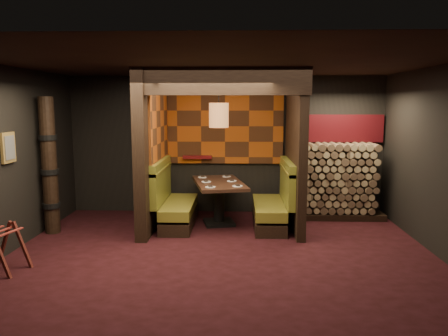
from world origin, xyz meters
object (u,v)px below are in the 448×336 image
(dining_table, at_px, (219,194))
(pendant_lamp, at_px, (219,115))
(luggage_rack, at_px, (2,246))
(totem_column, at_px, (49,167))
(booth_bench_left, at_px, (174,204))
(booth_bench_right, at_px, (274,205))
(firewood_stack, at_px, (340,181))

(dining_table, xyz_separation_m, pendant_lamp, (0.00, -0.05, 1.48))
(dining_table, xyz_separation_m, luggage_rack, (-2.86, -2.45, -0.24))
(pendant_lamp, bearing_deg, luggage_rack, -140.00)
(luggage_rack, xyz_separation_m, totem_column, (-0.08, 1.80, 0.84))
(booth_bench_left, xyz_separation_m, pendant_lamp, (0.85, 0.05, 1.67))
(booth_bench_left, bearing_deg, dining_table, 6.92)
(dining_table, bearing_deg, booth_bench_right, -5.67)
(dining_table, bearing_deg, pendant_lamp, -90.00)
(booth_bench_left, distance_m, dining_table, 0.88)
(luggage_rack, bearing_deg, dining_table, 40.58)
(booth_bench_left, bearing_deg, firewood_stack, 12.17)
(dining_table, relative_size, totem_column, 0.71)
(booth_bench_left, bearing_deg, luggage_rack, -130.56)
(booth_bench_right, bearing_deg, luggage_rack, -148.98)
(booth_bench_right, xyz_separation_m, firewood_stack, (1.35, 0.70, 0.35))
(booth_bench_right, xyz_separation_m, pendant_lamp, (-1.04, 0.05, 1.67))
(dining_table, relative_size, luggage_rack, 2.35)
(booth_bench_right, distance_m, firewood_stack, 1.56)
(pendant_lamp, relative_size, firewood_stack, 0.58)
(dining_table, xyz_separation_m, totem_column, (-2.94, -0.65, 0.60))
(pendant_lamp, xyz_separation_m, totem_column, (-2.94, -0.60, -0.88))
(pendant_lamp, bearing_deg, booth_bench_right, -2.94)
(luggage_rack, bearing_deg, totem_column, 92.55)
(dining_table, distance_m, firewood_stack, 2.47)
(firewood_stack, bearing_deg, booth_bench_right, -152.65)
(booth_bench_left, xyz_separation_m, booth_bench_right, (1.89, 0.00, 0.00))
(totem_column, bearing_deg, firewood_stack, 13.19)
(booth_bench_right, distance_m, dining_table, 1.06)
(pendant_lamp, relative_size, luggage_rack, 1.39)
(booth_bench_left, relative_size, firewood_stack, 0.92)
(booth_bench_left, xyz_separation_m, firewood_stack, (3.25, 0.70, 0.35))
(totem_column, bearing_deg, luggage_rack, -87.45)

